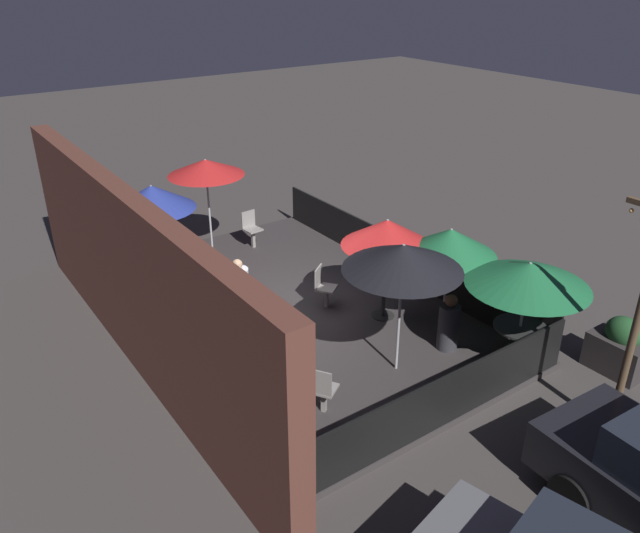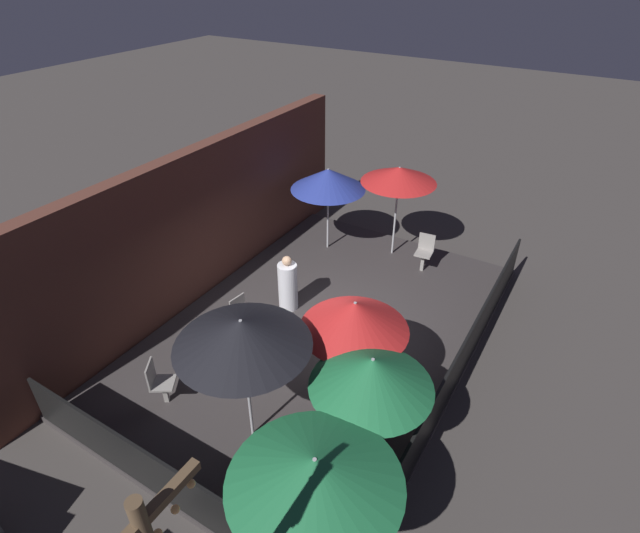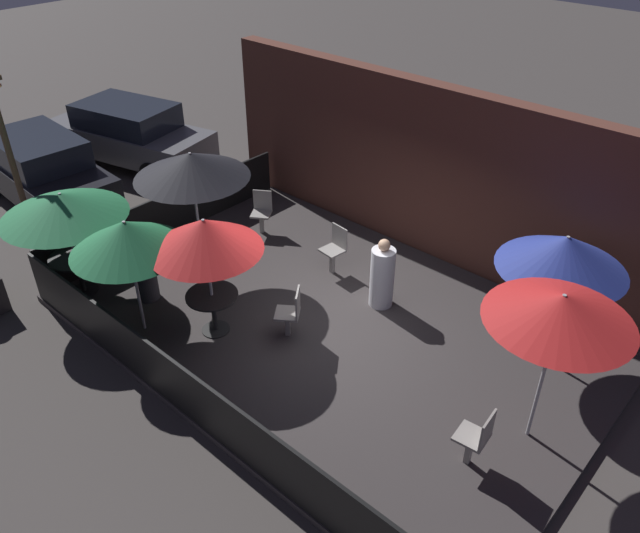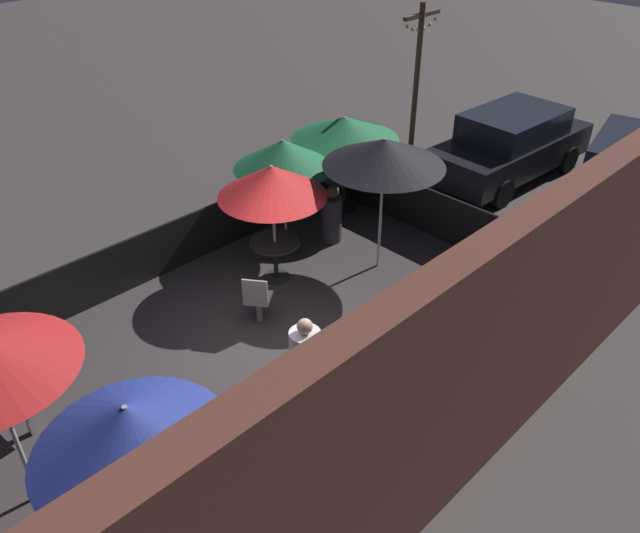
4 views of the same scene
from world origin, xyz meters
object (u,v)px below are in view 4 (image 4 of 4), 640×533
at_px(dining_table_1, 275,249).
at_px(patio_chair_1, 257,298).
at_px(planter_box, 331,158).
at_px(light_post, 416,91).
at_px(patio_umbrella_5, 384,152).
at_px(parked_car_0, 510,144).
at_px(patron_0, 305,363).
at_px(parked_car_1, 629,173).
at_px(patio_umbrella_0, 345,128).
at_px(patio_chair_3, 382,332).
at_px(patio_umbrella_2, 283,154).
at_px(dining_table_0, 344,183).
at_px(patron_1, 332,217).
at_px(patio_chair_0, 474,278).
at_px(patio_chair_2, 18,407).
at_px(patio_umbrella_3, 129,428).
at_px(patio_umbrella_1, 272,181).

bearing_deg(dining_table_1, patio_chair_1, 36.26).
bearing_deg(patio_chair_1, dining_table_1, -0.00).
bearing_deg(planter_box, light_post, 119.38).
bearing_deg(patio_umbrella_5, parked_car_0, -174.76).
distance_m(patron_0, parked_car_1, 8.77).
relative_size(patio_umbrella_5, light_post, 0.61).
xyz_separation_m(light_post, parked_car_1, (-2.39, 3.92, -1.39)).
relative_size(patio_umbrella_0, patron_0, 1.61).
bearing_deg(patio_umbrella_0, patio_chair_3, 50.13).
relative_size(patio_umbrella_2, patio_umbrella_5, 0.85).
bearing_deg(patio_umbrella_5, dining_table_0, -120.13).
height_order(patio_umbrella_5, parked_car_1, patio_umbrella_5).
bearing_deg(planter_box, patron_1, 44.54).
bearing_deg(patio_chair_1, patio_umbrella_5, -41.71).
distance_m(dining_table_0, patio_chair_0, 3.86).
bearing_deg(patio_umbrella_2, parked_car_0, 167.05).
distance_m(patio_chair_0, patron_1, 3.08).
bearing_deg(dining_table_0, patio_chair_1, 24.11).
relative_size(dining_table_0, dining_table_1, 1.10).
bearing_deg(planter_box, dining_table_1, 31.83).
height_order(patio_chair_2, patron_1, patron_1).
distance_m(patio_umbrella_3, patio_umbrella_5, 6.31).
relative_size(planter_box, parked_car_0, 0.25).
bearing_deg(parked_car_1, dining_table_0, -55.80).
bearing_deg(patron_0, patio_umbrella_5, -132.50).
distance_m(patio_chair_3, parked_car_1, 7.45).
bearing_deg(patio_umbrella_1, patio_umbrella_2, -140.49).
bearing_deg(patio_chair_1, parked_car_0, -34.62).
distance_m(patio_umbrella_1, patio_umbrella_2, 1.23).
bearing_deg(patio_chair_2, patio_chair_3, -32.95).
bearing_deg(patron_0, patio_chair_1, -85.65).
height_order(patio_chair_2, parked_car_0, parked_car_0).
bearing_deg(planter_box, parked_car_1, 120.78).
height_order(patio_umbrella_5, patio_chair_3, patio_umbrella_5).
bearing_deg(parked_car_0, patio_umbrella_0, -16.56).
height_order(patio_umbrella_1, patio_umbrella_3, patio_umbrella_3).
height_order(patio_umbrella_1, patio_umbrella_5, patio_umbrella_5).
bearing_deg(patio_umbrella_3, parked_car_1, 179.60).
distance_m(light_post, parked_car_1, 4.80).
height_order(patio_chair_1, parked_car_1, parked_car_1).
bearing_deg(patio_umbrella_2, dining_table_0, -176.09).
bearing_deg(parked_car_1, patio_chair_1, -29.46).
xyz_separation_m(patio_umbrella_0, patio_umbrella_5, (1.12, 1.93, 0.42)).
distance_m(patio_chair_2, patio_chair_3, 4.92).
bearing_deg(patron_1, patron_0, -70.29).
bearing_deg(patron_0, patio_umbrella_3, 35.30).
distance_m(patio_umbrella_2, patio_chair_2, 5.93).
distance_m(patio_chair_0, parked_car_1, 5.29).
height_order(patio_chair_0, parked_car_1, parked_car_1).
bearing_deg(patio_chair_0, patio_umbrella_3, 59.34).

